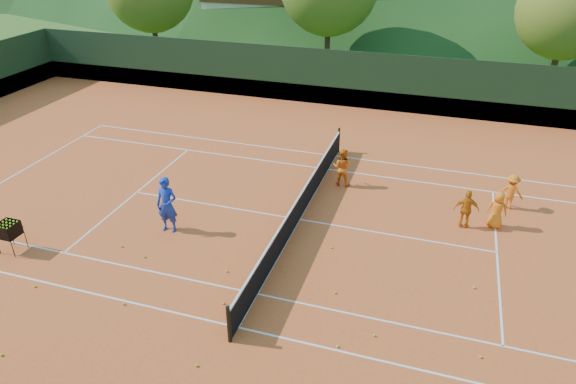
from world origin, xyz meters
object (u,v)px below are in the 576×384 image
(student_a, at_px, (342,167))
(student_c, at_px, (497,210))
(tennis_net, at_px, (300,207))
(student_b, at_px, (466,209))
(coach, at_px, (167,205))
(ball_hopper, at_px, (9,230))
(student_d, at_px, (511,192))

(student_a, distance_m, student_c, 5.73)
(student_a, bearing_deg, tennis_net, 77.37)
(tennis_net, bearing_deg, student_c, 13.65)
(student_a, distance_m, student_b, 4.90)
(coach, relative_size, student_a, 1.29)
(coach, bearing_deg, student_c, 13.95)
(student_c, bearing_deg, tennis_net, 20.06)
(coach, height_order, tennis_net, coach)
(coach, relative_size, student_c, 1.47)
(student_b, bearing_deg, ball_hopper, 18.33)
(student_d, distance_m, tennis_net, 7.50)
(student_c, xyz_separation_m, student_d, (0.51, 1.49, -0.00))
(student_d, bearing_deg, coach, 35.82)
(student_c, xyz_separation_m, ball_hopper, (-14.30, -6.01, 0.09))
(coach, bearing_deg, student_a, 41.47)
(student_c, relative_size, student_d, 1.00)
(student_c, distance_m, student_d, 1.58)
(student_a, xyz_separation_m, student_d, (6.06, 0.05, -0.09))
(student_a, distance_m, tennis_net, 3.10)
(student_a, relative_size, student_b, 1.08)
(student_c, bearing_deg, coach, 25.18)
(student_a, relative_size, student_d, 1.14)
(student_b, height_order, ball_hopper, student_b)
(student_a, xyz_separation_m, student_b, (4.57, -1.76, -0.06))
(student_b, xyz_separation_m, ball_hopper, (-13.33, -5.69, 0.06))
(student_b, xyz_separation_m, student_c, (0.97, 0.32, -0.03))
(student_b, distance_m, student_c, 1.02)
(coach, height_order, ball_hopper, coach)
(coach, distance_m, student_d, 11.86)
(student_b, relative_size, student_c, 1.05)
(student_a, bearing_deg, coach, 48.69)
(ball_hopper, bearing_deg, coach, 31.94)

